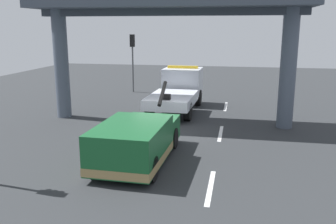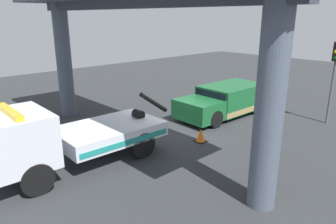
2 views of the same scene
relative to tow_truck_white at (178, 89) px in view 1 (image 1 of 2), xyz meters
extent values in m
cube|color=#2D3033|center=(-4.82, 0.02, -1.25)|extent=(60.00, 40.00, 0.10)
cube|color=silver|center=(-10.82, -2.79, -1.20)|extent=(2.60, 0.16, 0.01)
cube|color=silver|center=(-4.82, -2.79, -1.20)|extent=(2.60, 0.16, 0.01)
cube|color=silver|center=(1.18, -2.79, -1.20)|extent=(2.60, 0.16, 0.01)
cube|color=silver|center=(-1.93, 0.05, -0.28)|extent=(3.91, 2.51, 0.55)
cube|color=silver|center=(1.40, -0.04, 0.27)|extent=(2.11, 2.36, 1.65)
cube|color=black|center=(2.01, -0.06, 0.64)|extent=(0.12, 2.21, 0.66)
cube|color=teal|center=(-1.89, 1.26, -0.36)|extent=(3.65, 0.12, 0.20)
cylinder|color=black|center=(-4.12, 0.12, 0.46)|extent=(1.42, 0.22, 1.07)
cylinder|color=black|center=(-3.31, 0.09, 0.12)|extent=(0.37, 0.46, 0.36)
cube|color=yellow|center=(1.40, -0.04, 1.18)|extent=(0.30, 1.93, 0.16)
cylinder|color=black|center=(1.23, 1.00, -0.70)|extent=(1.01, 0.35, 1.00)
cylinder|color=black|center=(1.17, -1.08, -0.70)|extent=(1.01, 0.35, 1.00)
cylinder|color=black|center=(-2.67, 1.12, -0.70)|extent=(1.01, 0.35, 1.00)
cylinder|color=black|center=(-2.73, -0.96, -0.70)|extent=(1.01, 0.35, 1.00)
cube|color=#195B2D|center=(-9.73, 0.04, -0.30)|extent=(3.52, 2.30, 1.35)
cube|color=#195B2D|center=(-7.14, -0.03, -0.50)|extent=(1.79, 2.16, 0.95)
cube|color=black|center=(-7.98, -0.01, 0.00)|extent=(0.12, 1.94, 0.59)
cube|color=#9E8451|center=(-9.73, 0.04, -0.79)|extent=(3.54, 2.31, 0.28)
cylinder|color=black|center=(-7.26, 0.93, -0.78)|extent=(0.85, 0.30, 0.84)
cylinder|color=black|center=(-7.32, -0.99, -0.78)|extent=(0.85, 0.30, 0.84)
cylinder|color=black|center=(-10.65, 1.03, -0.78)|extent=(0.85, 0.30, 0.84)
cylinder|color=black|center=(-10.71, -0.89, -0.78)|extent=(0.85, 0.30, 0.84)
cylinder|color=#4C5666|center=(-3.14, 5.85, 1.66)|extent=(0.77, 0.77, 5.72)
cylinder|color=#4C5666|center=(-3.14, -5.81, 1.66)|extent=(0.77, 0.77, 5.72)
cube|color=#353C47|center=(-3.14, 0.02, 4.34)|extent=(0.50, 13.25, 0.36)
cylinder|color=#515456|center=(5.18, 4.33, 0.50)|extent=(0.12, 0.12, 3.40)
cube|color=black|center=(5.18, 4.33, 2.64)|extent=(0.28, 0.32, 0.90)
sphere|color=#360605|center=(5.34, 4.33, 2.94)|extent=(0.18, 0.18, 0.18)
sphere|color=#3A2D06|center=(5.34, 4.33, 2.64)|extent=(0.18, 0.18, 0.18)
sphere|color=green|center=(5.34, 4.33, 2.34)|extent=(0.18, 0.18, 0.18)
cone|color=orange|center=(-5.42, 1.62, -0.93)|extent=(0.42, 0.42, 0.55)
cube|color=black|center=(-5.42, 1.62, -1.19)|extent=(0.46, 0.46, 0.03)
camera|label=1|loc=(-21.38, -3.50, 3.63)|focal=39.23mm
camera|label=2|loc=(4.08, 9.70, 3.91)|focal=33.59mm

